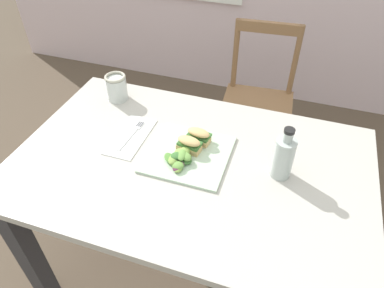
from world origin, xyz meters
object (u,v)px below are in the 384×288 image
object	(u,v)px
chair_wooden_far	(258,102)
sandwich_half_back	(199,136)
plate_lunch	(189,154)
mason_jar_iced_tea	(117,89)
sandwich_half_front	(189,144)
bottle_cold_brew	(283,159)
fork_on_napkin	(133,133)
dining_table	(190,186)

from	to	relation	value
chair_wooden_far	sandwich_half_back	size ratio (longest dim) A/B	9.13
plate_lunch	mason_jar_iced_tea	xyz separation A→B (m)	(-0.42, 0.25, 0.05)
chair_wooden_far	sandwich_half_front	distance (m)	0.91
mason_jar_iced_tea	bottle_cold_brew	bearing A→B (deg)	-17.90
chair_wooden_far	bottle_cold_brew	size ratio (longest dim) A/B	4.36
plate_lunch	fork_on_napkin	distance (m)	0.25
sandwich_half_back	bottle_cold_brew	world-z (taller)	bottle_cold_brew
chair_wooden_far	sandwich_half_front	size ratio (longest dim) A/B	9.13
mason_jar_iced_tea	dining_table	bearing A→B (deg)	-32.98
dining_table	bottle_cold_brew	bearing A→B (deg)	7.45
bottle_cold_brew	dining_table	bearing A→B (deg)	-172.55
bottle_cold_brew	chair_wooden_far	bearing A→B (deg)	103.22
sandwich_half_front	fork_on_napkin	size ratio (longest dim) A/B	0.51
bottle_cold_brew	mason_jar_iced_tea	size ratio (longest dim) A/B	1.72
bottle_cold_brew	fork_on_napkin	bearing A→B (deg)	176.38
sandwich_half_back	mason_jar_iced_tea	distance (m)	0.47
plate_lunch	mason_jar_iced_tea	size ratio (longest dim) A/B	2.53
chair_wooden_far	sandwich_half_back	xyz separation A→B (m)	(-0.12, -0.78, 0.33)
dining_table	sandwich_half_front	world-z (taller)	sandwich_half_front
bottle_cold_brew	plate_lunch	bearing A→B (deg)	-178.83
plate_lunch	bottle_cold_brew	world-z (taller)	bottle_cold_brew
dining_table	plate_lunch	xyz separation A→B (m)	(-0.02, 0.03, 0.13)
chair_wooden_far	bottle_cold_brew	distance (m)	0.94
dining_table	bottle_cold_brew	world-z (taller)	bottle_cold_brew
sandwich_half_back	fork_on_napkin	xyz separation A→B (m)	(-0.26, -0.03, -0.03)
sandwich_half_front	fork_on_napkin	distance (m)	0.25
sandwich_half_back	sandwich_half_front	bearing A→B (deg)	-107.83
fork_on_napkin	mason_jar_iced_tea	distance (m)	0.27
dining_table	sandwich_half_back	distance (m)	0.20
sandwich_half_front	mason_jar_iced_tea	bearing A→B (deg)	150.79
chair_wooden_far	sandwich_half_back	world-z (taller)	chair_wooden_far
plate_lunch	sandwich_half_front	bearing A→B (deg)	100.33
sandwich_half_back	plate_lunch	bearing A→B (deg)	-101.61
sandwich_half_front	mason_jar_iced_tea	distance (m)	0.47
dining_table	sandwich_half_back	world-z (taller)	sandwich_half_back
chair_wooden_far	sandwich_half_front	world-z (taller)	chair_wooden_far
chair_wooden_far	mason_jar_iced_tea	world-z (taller)	chair_wooden_far
chair_wooden_far	sandwich_half_back	bearing A→B (deg)	-98.44
fork_on_napkin	sandwich_half_front	bearing A→B (deg)	-6.20
plate_lunch	sandwich_half_front	size ratio (longest dim) A/B	3.07
sandwich_half_front	fork_on_napkin	world-z (taller)	sandwich_half_front
dining_table	chair_wooden_far	world-z (taller)	chair_wooden_far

